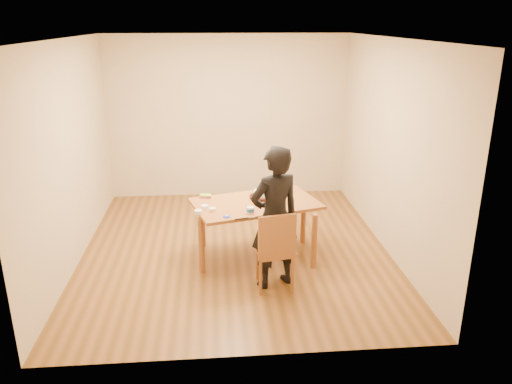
{
  "coord_description": "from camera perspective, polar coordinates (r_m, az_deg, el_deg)",
  "views": [
    {
      "loc": [
        -0.25,
        -6.05,
        2.91
      ],
      "look_at": [
        0.25,
        -0.29,
        0.9
      ],
      "focal_mm": 35.0,
      "sensor_mm": 36.0,
      "label": 1
    }
  ],
  "objects": [
    {
      "name": "cake_plate",
      "position": [
        6.38,
        0.69,
        -0.54
      ],
      "size": [
        0.32,
        0.32,
        0.02
      ],
      "primitive_type": "cylinder",
      "color": "#B7200C",
      "rests_on": "dining_table"
    },
    {
      "name": "spatula",
      "position": [
        5.71,
        -1.65,
        -3.06
      ],
      "size": [
        0.16,
        0.05,
        0.01
      ],
      "primitive_type": "cube",
      "rotation": [
        0.0,
        0.0,
        0.22
      ],
      "color": "black",
      "rests_on": "dining_table"
    },
    {
      "name": "candy_box_pink",
      "position": [
        6.41,
        -5.73,
        -0.57
      ],
      "size": [
        0.13,
        0.07,
        0.02
      ],
      "primitive_type": "cube",
      "rotation": [
        0.0,
        0.0,
        0.04
      ],
      "color": "#C52EA1",
      "rests_on": "dining_table"
    },
    {
      "name": "person",
      "position": [
        5.54,
        2.15,
        -2.99
      ],
      "size": [
        0.71,
        0.6,
        1.65
      ],
      "primitive_type": "imported",
      "rotation": [
        0.0,
        0.0,
        3.55
      ],
      "color": "black",
      "rests_on": "floor"
    },
    {
      "name": "ramekin_multi",
      "position": [
        5.96,
        -5.01,
        -2.01
      ],
      "size": [
        0.08,
        0.08,
        0.04
      ],
      "primitive_type": "cylinder",
      "color": "white",
      "rests_on": "dining_table"
    },
    {
      "name": "candy_box_green",
      "position": [
        6.41,
        -5.78,
        -0.39
      ],
      "size": [
        0.15,
        0.09,
        0.02
      ],
      "primitive_type": "cube",
      "rotation": [
        0.0,
        0.0,
        -0.17
      ],
      "color": "green",
      "rests_on": "candy_box_pink"
    },
    {
      "name": "frosting_tub",
      "position": [
        5.87,
        -0.65,
        -2.07
      ],
      "size": [
        0.08,
        0.08,
        0.07
      ],
      "primitive_type": "cylinder",
      "color": "white",
      "rests_on": "dining_table"
    },
    {
      "name": "frosting_dome",
      "position": [
        6.35,
        0.7,
        0.23
      ],
      "size": [
        0.2,
        0.2,
        0.03
      ],
      "primitive_type": "ellipsoid",
      "color": "white",
      "rests_on": "cake"
    },
    {
      "name": "dining_table",
      "position": [
        6.23,
        -0.04,
        -1.33
      ],
      "size": [
        1.7,
        1.28,
        0.04
      ],
      "primitive_type": "cube",
      "rotation": [
        0.0,
        0.0,
        0.27
      ],
      "color": "brown",
      "rests_on": "floor"
    },
    {
      "name": "frosting_dollop",
      "position": [
        5.77,
        -3.39,
        -2.71
      ],
      "size": [
        0.04,
        0.04,
        0.02
      ],
      "primitive_type": "ellipsoid",
      "color": "white",
      "rests_on": "frosting_lid"
    },
    {
      "name": "dining_chair",
      "position": [
        5.65,
        2.16,
        -6.69
      ],
      "size": [
        0.48,
        0.48,
        0.04
      ],
      "primitive_type": "cube",
      "rotation": [
        0.0,
        0.0,
        0.18
      ],
      "color": "brown",
      "rests_on": "floor"
    },
    {
      "name": "room_shell",
      "position": [
        6.59,
        -2.64,
        5.43
      ],
      "size": [
        4.0,
        4.5,
        2.7
      ],
      "color": "brown",
      "rests_on": "ground"
    },
    {
      "name": "ramekin_yellow",
      "position": [
        6.04,
        -5.88,
        -1.71
      ],
      "size": [
        0.09,
        0.09,
        0.04
      ],
      "primitive_type": "cylinder",
      "color": "white",
      "rests_on": "dining_table"
    },
    {
      "name": "cake",
      "position": [
        6.36,
        0.7,
        -0.16
      ],
      "size": [
        0.2,
        0.2,
        0.06
      ],
      "primitive_type": "cylinder",
      "color": "white",
      "rests_on": "cake_plate"
    },
    {
      "name": "ramekin_green",
      "position": [
        5.89,
        -6.61,
        -2.27
      ],
      "size": [
        0.09,
        0.09,
        0.04
      ],
      "primitive_type": "cylinder",
      "color": "white",
      "rests_on": "dining_table"
    },
    {
      "name": "frosting_lid",
      "position": [
        5.77,
        -3.39,
        -2.83
      ],
      "size": [
        0.09,
        0.09,
        0.01
      ],
      "primitive_type": "cylinder",
      "color": "#1927A3",
      "rests_on": "dining_table"
    }
  ]
}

